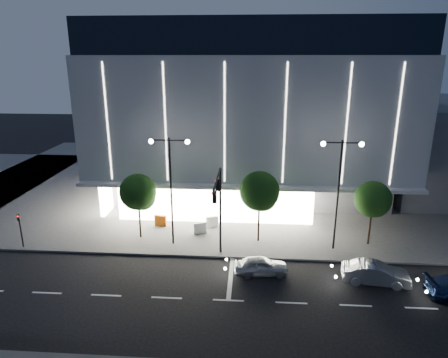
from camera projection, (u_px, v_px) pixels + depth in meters
name	position (u px, v px, depth m)	size (l,w,h in m)	color
ground	(200.00, 286.00, 27.06)	(160.00, 160.00, 0.00)	black
sidewalk_museum	(265.00, 181.00, 49.57)	(70.00, 40.00, 0.15)	#474747
museum	(250.00, 108.00, 45.36)	(30.00, 25.80, 18.00)	#4C4C51
annex_building	(446.00, 144.00, 46.71)	(16.00, 20.00, 10.00)	#4C4C51
traffic_mast	(219.00, 200.00, 28.69)	(0.33, 5.89, 7.07)	black
street_lamp_west	(171.00, 176.00, 31.21)	(3.16, 0.36, 9.00)	black
street_lamp_east	(339.00, 179.00, 30.35)	(3.16, 0.36, 9.00)	black
ped_signal_far	(20.00, 227.00, 31.79)	(0.22, 0.24, 3.00)	black
tree_left	(138.00, 194.00, 32.95)	(3.02, 3.02, 5.72)	black
tree_mid	(260.00, 193.00, 32.20)	(3.25, 3.25, 6.15)	black
tree_right	(373.00, 201.00, 31.73)	(2.91, 2.91, 5.51)	black
car_lead	(261.00, 266.00, 28.40)	(1.54, 3.84, 1.31)	#AAACB2
car_second	(376.00, 273.00, 27.24)	(1.56, 4.47, 1.47)	#A5A8AD
barrier_a	(161.00, 221.00, 36.17)	(1.10, 0.25, 1.00)	#FF5E0E
barrier_b	(200.00, 228.00, 34.60)	(1.10, 0.25, 1.00)	silver
barrier_d	(212.00, 222.00, 35.90)	(1.10, 0.25, 1.00)	silver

